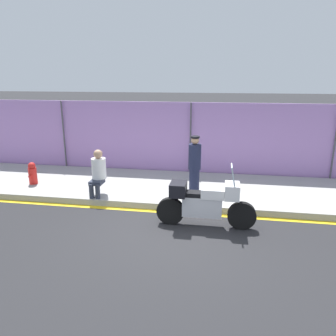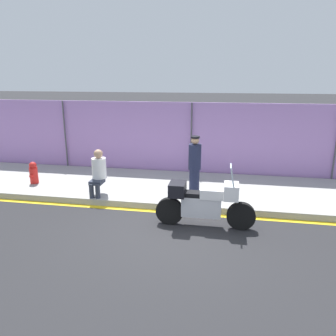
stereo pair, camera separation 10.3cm
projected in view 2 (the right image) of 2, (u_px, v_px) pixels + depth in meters
ground_plane at (170, 230)px, 7.40m from camera, size 120.00×120.00×0.00m
sidewalk at (185, 189)px, 9.82m from camera, size 33.64×3.05×0.17m
curb_paint_stripe at (177, 213)px, 8.31m from camera, size 33.64×0.18×0.01m
storefront_fence at (192, 140)px, 11.03m from camera, size 31.95×0.17×2.52m
motorcycle at (204, 202)px, 7.41m from camera, size 2.27×0.50×1.49m
officer_standing at (195, 165)px, 8.99m from camera, size 0.35×0.35×1.62m
person_seated_on_curb at (98, 170)px, 8.97m from camera, size 0.39×0.66×1.26m
fire_hydrant at (34, 173)px, 9.97m from camera, size 0.24×0.30×0.67m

